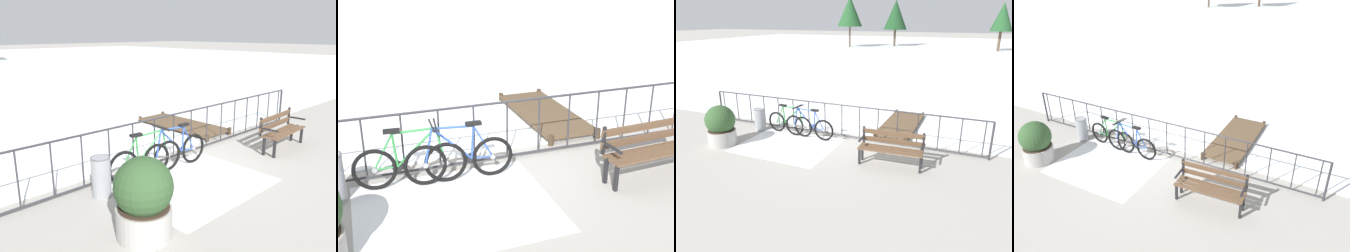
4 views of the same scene
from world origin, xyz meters
TOP-DOWN VIEW (x-y plane):
  - ground_plane at (0.00, 0.00)m, footprint 160.00×160.00m
  - frozen_pond at (0.00, 28.40)m, footprint 80.00×56.00m
  - snow_patch at (-0.92, -1.20)m, footprint 2.73×2.17m
  - railing_fence at (0.00, 0.00)m, footprint 9.06×0.06m
  - bicycle_near_railing at (-0.64, -0.42)m, footprint 1.71×0.52m
  - bicycle_second at (-1.38, -0.34)m, footprint 1.71×0.52m
  - park_bench at (2.19, -1.27)m, footprint 1.62×0.57m
  - wooden_dock at (1.76, 1.69)m, footprint 1.10×2.88m

SIDE VIEW (x-z plane):
  - ground_plane at x=0.00m, z-range 0.00..0.00m
  - snow_patch at x=-0.92m, z-range 0.00..0.01m
  - frozen_pond at x=0.00m, z-range 0.00..0.03m
  - wooden_dock at x=1.76m, z-range 0.02..0.22m
  - bicycle_near_railing at x=-0.64m, z-range -0.12..0.86m
  - bicycle_second at x=-1.38m, z-range -0.12..0.86m
  - park_bench at x=2.19m, z-range 0.07..0.96m
  - railing_fence at x=0.00m, z-range 0.02..1.09m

